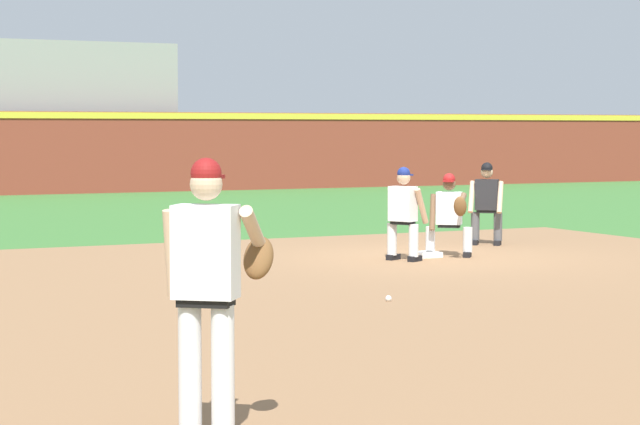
% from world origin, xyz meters
% --- Properties ---
extents(ground_plane, '(160.00, 160.00, 0.00)m').
position_xyz_m(ground_plane, '(0.00, 0.00, 0.00)').
color(ground_plane, '#3D7533').
extents(infield_dirt_patch, '(18.00, 18.00, 0.01)m').
position_xyz_m(infield_dirt_patch, '(-3.67, -4.82, 0.00)').
color(infield_dirt_patch, '#936B47').
rests_on(infield_dirt_patch, ground).
extents(first_base_bag, '(0.38, 0.38, 0.09)m').
position_xyz_m(first_base_bag, '(0.00, 0.00, 0.04)').
color(first_base_bag, white).
rests_on(first_base_bag, ground).
extents(baseball, '(0.07, 0.07, 0.07)m').
position_xyz_m(baseball, '(-3.02, -4.22, 0.04)').
color(baseball, white).
rests_on(baseball, ground).
extents(pitcher, '(0.85, 0.55, 1.86)m').
position_xyz_m(pitcher, '(-7.30, -9.61, 1.06)').
color(pitcher, black).
rests_on(pitcher, ground).
extents(first_baseman, '(0.72, 1.09, 1.34)m').
position_xyz_m(first_baseman, '(0.33, -0.15, 0.73)').
color(first_baseman, black).
rests_on(first_baseman, ground).
extents(baserunner, '(0.61, 0.67, 1.46)m').
position_xyz_m(baserunner, '(-0.61, -0.31, 0.79)').
color(baserunner, black).
rests_on(baserunner, ground).
extents(umpire, '(0.68, 0.66, 1.46)m').
position_xyz_m(umpire, '(2.01, 1.35, 0.79)').
color(umpire, black).
rests_on(umpire, ground).
extents(outfield_wall, '(48.00, 0.54, 2.60)m').
position_xyz_m(outfield_wall, '(0.00, 22.00, 1.39)').
color(outfield_wall, brown).
rests_on(outfield_wall, ground).
extents(stadium_seating_block, '(7.59, 4.20, 4.90)m').
position_xyz_m(stadium_seating_block, '(-0.00, 24.90, 2.48)').
color(stadium_seating_block, gray).
rests_on(stadium_seating_block, ground).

